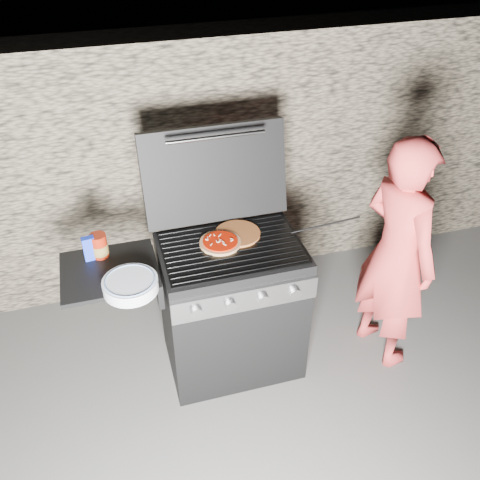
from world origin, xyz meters
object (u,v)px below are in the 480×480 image
object	(u,v)px
gas_grill	(191,315)
person	(396,255)
pizza_topped	(220,242)
sauce_jar	(99,246)

from	to	relation	value
gas_grill	person	bearing A→B (deg)	-7.03
gas_grill	pizza_topped	bearing A→B (deg)	13.01
sauce_jar	person	world-z (taller)	person
gas_grill	sauce_jar	xyz separation A→B (m)	(-0.45, 0.13, 0.52)
pizza_topped	sauce_jar	world-z (taller)	sauce_jar
sauce_jar	gas_grill	bearing A→B (deg)	-16.25
gas_grill	sauce_jar	world-z (taller)	sauce_jar
pizza_topped	sauce_jar	bearing A→B (deg)	172.52
gas_grill	sauce_jar	distance (m)	0.70
gas_grill	person	distance (m)	1.26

